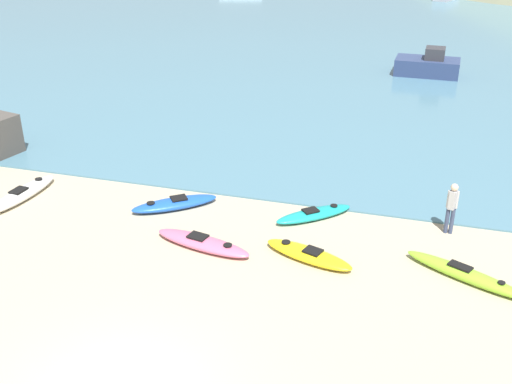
{
  "coord_description": "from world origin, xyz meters",
  "views": [
    {
      "loc": [
        5.46,
        -8.23,
        9.2
      ],
      "look_at": [
        0.27,
        9.38,
        0.5
      ],
      "focal_mm": 42.0,
      "sensor_mm": 36.0,
      "label": 1
    }
  ],
  "objects_px": {
    "person_near_waterline": "(452,205)",
    "kayak_on_sand_2": "(465,274)",
    "moored_boat_0": "(428,65)",
    "kayak_on_sand_1": "(203,243)",
    "kayak_on_sand_5": "(314,214)",
    "kayak_on_sand_3": "(175,204)",
    "kayak_on_sand_4": "(308,254)",
    "kayak_on_sand_0": "(23,193)"
  },
  "relations": [
    {
      "from": "kayak_on_sand_0",
      "to": "moored_boat_0",
      "type": "xyz_separation_m",
      "value": [
        13.02,
        21.63,
        0.46
      ]
    },
    {
      "from": "kayak_on_sand_1",
      "to": "kayak_on_sand_3",
      "type": "height_order",
      "value": "kayak_on_sand_3"
    },
    {
      "from": "kayak_on_sand_2",
      "to": "kayak_on_sand_4",
      "type": "bearing_deg",
      "value": -177.62
    },
    {
      "from": "kayak_on_sand_3",
      "to": "kayak_on_sand_4",
      "type": "relative_size",
      "value": 0.97
    },
    {
      "from": "moored_boat_0",
      "to": "kayak_on_sand_4",
      "type": "bearing_deg",
      "value": -96.42
    },
    {
      "from": "kayak_on_sand_4",
      "to": "kayak_on_sand_3",
      "type": "bearing_deg",
      "value": 158.87
    },
    {
      "from": "kayak_on_sand_4",
      "to": "kayak_on_sand_5",
      "type": "xyz_separation_m",
      "value": [
        -0.35,
        2.56,
        -0.01
      ]
    },
    {
      "from": "kayak_on_sand_0",
      "to": "kayak_on_sand_2",
      "type": "height_order",
      "value": "kayak_on_sand_0"
    },
    {
      "from": "kayak_on_sand_5",
      "to": "person_near_waterline",
      "type": "bearing_deg",
      "value": 2.84
    },
    {
      "from": "person_near_waterline",
      "to": "moored_boat_0",
      "type": "xyz_separation_m",
      "value": [
        -1.32,
        20.0,
        -0.32
      ]
    },
    {
      "from": "kayak_on_sand_0",
      "to": "kayak_on_sand_3",
      "type": "distance_m",
      "value": 5.48
    },
    {
      "from": "kayak_on_sand_1",
      "to": "kayak_on_sand_2",
      "type": "height_order",
      "value": "kayak_on_sand_2"
    },
    {
      "from": "kayak_on_sand_1",
      "to": "kayak_on_sand_2",
      "type": "xyz_separation_m",
      "value": [
        7.52,
        0.43,
        0.0
      ]
    },
    {
      "from": "person_near_waterline",
      "to": "kayak_on_sand_2",
      "type": "bearing_deg",
      "value": -79.9
    },
    {
      "from": "kayak_on_sand_1",
      "to": "moored_boat_0",
      "type": "xyz_separation_m",
      "value": [
        5.74,
        23.02,
        0.48
      ]
    },
    {
      "from": "kayak_on_sand_0",
      "to": "kayak_on_sand_2",
      "type": "relative_size",
      "value": 0.96
    },
    {
      "from": "kayak_on_sand_3",
      "to": "kayak_on_sand_4",
      "type": "height_order",
      "value": "kayak_on_sand_3"
    },
    {
      "from": "kayak_on_sand_4",
      "to": "person_near_waterline",
      "type": "xyz_separation_m",
      "value": [
        3.88,
        2.77,
        0.81
      ]
    },
    {
      "from": "kayak_on_sand_0",
      "to": "kayak_on_sand_4",
      "type": "distance_m",
      "value": 10.52
    },
    {
      "from": "kayak_on_sand_1",
      "to": "kayak_on_sand_5",
      "type": "height_order",
      "value": "kayak_on_sand_1"
    },
    {
      "from": "kayak_on_sand_2",
      "to": "moored_boat_0",
      "type": "relative_size",
      "value": 0.9
    },
    {
      "from": "kayak_on_sand_4",
      "to": "kayak_on_sand_0",
      "type": "bearing_deg",
      "value": 173.76
    },
    {
      "from": "kayak_on_sand_1",
      "to": "kayak_on_sand_2",
      "type": "distance_m",
      "value": 7.53
    },
    {
      "from": "kayak_on_sand_2",
      "to": "kayak_on_sand_3",
      "type": "bearing_deg",
      "value": 169.34
    },
    {
      "from": "kayak_on_sand_1",
      "to": "person_near_waterline",
      "type": "xyz_separation_m",
      "value": [
        7.06,
        3.02,
        0.8
      ]
    },
    {
      "from": "kayak_on_sand_1",
      "to": "moored_boat_0",
      "type": "bearing_deg",
      "value": 76.0
    },
    {
      "from": "kayak_on_sand_4",
      "to": "kayak_on_sand_5",
      "type": "height_order",
      "value": "kayak_on_sand_4"
    },
    {
      "from": "person_near_waterline",
      "to": "moored_boat_0",
      "type": "relative_size",
      "value": 0.44
    },
    {
      "from": "kayak_on_sand_2",
      "to": "kayak_on_sand_4",
      "type": "distance_m",
      "value": 4.34
    },
    {
      "from": "kayak_on_sand_1",
      "to": "kayak_on_sand_5",
      "type": "distance_m",
      "value": 3.98
    },
    {
      "from": "kayak_on_sand_3",
      "to": "person_near_waterline",
      "type": "relative_size",
      "value": 1.66
    },
    {
      "from": "kayak_on_sand_3",
      "to": "kayak_on_sand_4",
      "type": "distance_m",
      "value": 5.39
    },
    {
      "from": "kayak_on_sand_1",
      "to": "kayak_on_sand_5",
      "type": "relative_size",
      "value": 1.31
    },
    {
      "from": "kayak_on_sand_0",
      "to": "kayak_on_sand_2",
      "type": "xyz_separation_m",
      "value": [
        14.79,
        -0.96,
        -0.01
      ]
    },
    {
      "from": "kayak_on_sand_2",
      "to": "kayak_on_sand_3",
      "type": "distance_m",
      "value": 9.53
    },
    {
      "from": "kayak_on_sand_4",
      "to": "person_near_waterline",
      "type": "relative_size",
      "value": 1.72
    },
    {
      "from": "kayak_on_sand_0",
      "to": "kayak_on_sand_4",
      "type": "xyz_separation_m",
      "value": [
        10.45,
        -1.14,
        -0.03
      ]
    },
    {
      "from": "kayak_on_sand_2",
      "to": "person_near_waterline",
      "type": "height_order",
      "value": "person_near_waterline"
    },
    {
      "from": "kayak_on_sand_3",
      "to": "moored_boat_0",
      "type": "height_order",
      "value": "moored_boat_0"
    },
    {
      "from": "kayak_on_sand_3",
      "to": "moored_boat_0",
      "type": "distance_m",
      "value": 22.17
    },
    {
      "from": "kayak_on_sand_4",
      "to": "kayak_on_sand_5",
      "type": "distance_m",
      "value": 2.58
    },
    {
      "from": "kayak_on_sand_2",
      "to": "person_near_waterline",
      "type": "xyz_separation_m",
      "value": [
        -0.46,
        2.59,
        0.8
      ]
    }
  ]
}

